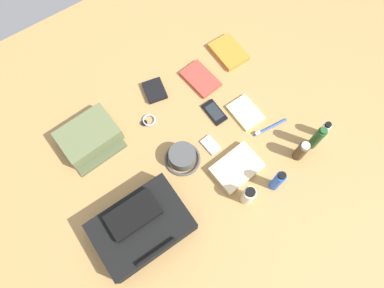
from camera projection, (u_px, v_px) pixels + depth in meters
ground_plane at (192, 148)px, 1.52m from camera, size 2.64×2.02×0.02m
backpack at (141, 226)px, 1.32m from camera, size 0.36×0.25×0.14m
toiletry_pouch at (89, 137)px, 1.48m from camera, size 0.25×0.23×0.08m
bucket_hat at (182, 157)px, 1.46m from camera, size 0.16×0.16×0.07m
toothpaste_tube at (324, 130)px, 1.48m from camera, size 0.03×0.03×0.11m
shampoo_bottle at (317, 138)px, 1.43m from camera, size 0.04×0.04×0.17m
cologne_bottle at (301, 151)px, 1.43m from camera, size 0.05×0.05×0.13m
deodorant_spray at (277, 181)px, 1.37m from camera, size 0.04×0.04×0.16m
lotion_bottle at (248, 195)px, 1.37m from camera, size 0.05×0.05×0.13m
paperback_novel at (229, 52)px, 1.67m from camera, size 0.13×0.18×0.02m
travel_guidebook at (200, 79)px, 1.62m from camera, size 0.13×0.19×0.02m
cell_phone at (214, 112)px, 1.56m from camera, size 0.06×0.12×0.01m
media_player at (211, 145)px, 1.50m from camera, size 0.06×0.09×0.01m
wristwatch at (148, 120)px, 1.55m from camera, size 0.07×0.06×0.01m
toothbrush at (269, 128)px, 1.53m from camera, size 0.17×0.03×0.02m
wallet at (155, 90)px, 1.59m from camera, size 0.11×0.13×0.02m
notepad at (246, 113)px, 1.56m from camera, size 0.11×0.15×0.02m
folded_towel at (237, 168)px, 1.45m from camera, size 0.21×0.15×0.04m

